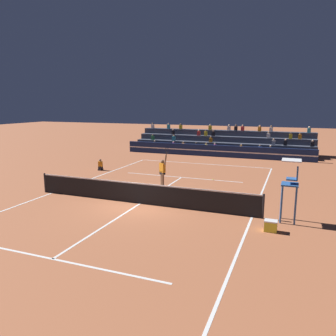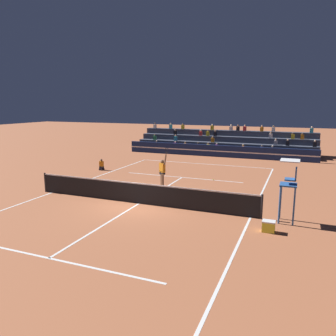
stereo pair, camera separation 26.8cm
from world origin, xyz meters
name	(u,v)px [view 2 (the right image)]	position (x,y,z in m)	size (l,w,h in m)	color
ground_plane	(139,203)	(0.00, 0.00, 0.00)	(120.00, 120.00, 0.00)	#AD603D
court_lines	(139,203)	(0.00, 0.00, 0.00)	(11.10, 23.90, 0.01)	white
tennis_net	(139,193)	(0.00, 0.00, 0.54)	(12.00, 0.10, 1.10)	black
sponsor_banner_wall	(216,151)	(0.00, 16.07, 0.55)	(18.00, 0.26, 1.10)	navy
bleacher_stand	(224,144)	(0.00, 19.24, 0.84)	(18.05, 3.80, 2.83)	#383D4C
umpire_chair	(290,183)	(7.01, 0.00, 1.72)	(0.76, 0.84, 2.67)	#285699
ball_kid_courtside	(102,166)	(-6.52, 6.54, 0.33)	(0.30, 0.36, 0.84)	black
tennis_player	(162,172)	(-0.10, 3.24, 0.99)	(0.79, 0.55, 2.50)	brown
tennis_ball	(213,180)	(2.19, 6.41, 0.03)	(0.07, 0.07, 0.07)	#C6DB33
equipment_cooler	(269,226)	(6.38, -1.41, 0.23)	(0.50, 0.38, 0.45)	yellow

